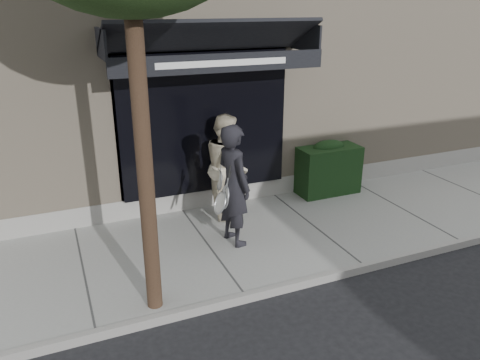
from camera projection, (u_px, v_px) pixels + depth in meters
name	position (u px, v px, depth m)	size (l,w,h in m)	color
ground	(311.00, 230.00, 8.58)	(80.00, 80.00, 0.00)	black
sidewalk	(311.00, 227.00, 8.55)	(20.00, 3.00, 0.12)	gray
curb	(364.00, 268.00, 7.22)	(20.00, 0.10, 0.14)	gray
building_facade	(215.00, 52.00, 11.87)	(14.30, 8.04, 5.64)	tan
hedge	(327.00, 168.00, 9.82)	(1.30, 0.70, 1.14)	black
pedestrian_front	(234.00, 185.00, 7.56)	(0.76, 0.87, 2.03)	black
pedestrian_back	(227.00, 166.00, 8.63)	(0.87, 1.04, 1.94)	beige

